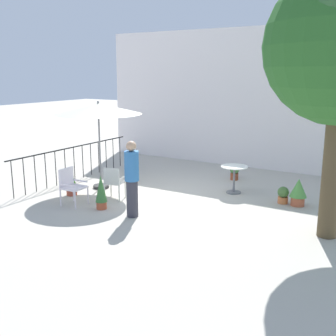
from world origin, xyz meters
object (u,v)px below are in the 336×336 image
object	(u,v)px
patio_chair_0	(71,184)
potted_plant_0	(101,192)
potted_plant_2	(71,181)
standing_person	(132,178)
patio_chair_1	(114,181)
patio_umbrella_0	(98,110)
potted_plant_3	(235,171)
potted_plant_4	(298,191)
cafe_table_0	(234,174)
potted_plant_1	(283,195)

from	to	relation	value
patio_chair_0	potted_plant_0	xyz separation A→B (m)	(0.84, 0.12, -0.09)
potted_plant_2	standing_person	bearing A→B (deg)	-12.39
standing_person	potted_plant_0	bearing A→B (deg)	177.05
patio_chair_1	standing_person	xyz separation A→B (m)	(1.12, -0.75, 0.38)
patio_umbrella_0	standing_person	distance (m)	2.90
potted_plant_3	potted_plant_4	world-z (taller)	potted_plant_4
cafe_table_0	patio_chair_1	world-z (taller)	patio_chair_1
cafe_table_0	patio_chair_1	distance (m)	3.19
patio_chair_0	standing_person	bearing A→B (deg)	2.39
potted_plant_0	potted_plant_2	world-z (taller)	potted_plant_0
potted_plant_3	standing_person	world-z (taller)	standing_person
potted_plant_2	patio_umbrella_0	bearing A→B (deg)	77.95
patio_chair_0	potted_plant_2	world-z (taller)	patio_chair_0
patio_chair_1	potted_plant_0	world-z (taller)	patio_chair_1
potted_plant_1	potted_plant_4	xyz separation A→B (m)	(0.36, -0.00, 0.15)
patio_umbrella_0	patio_chair_0	distance (m)	2.30
potted_plant_0	potted_plant_1	bearing A→B (deg)	36.89
patio_chair_0	patio_chair_1	world-z (taller)	patio_chair_0
potted_plant_1	standing_person	distance (m)	3.82
patio_umbrella_0	potted_plant_4	world-z (taller)	patio_umbrella_0
potted_plant_3	patio_umbrella_0	bearing A→B (deg)	-135.70
patio_chair_1	potted_plant_3	world-z (taller)	patio_chair_1
cafe_table_0	potted_plant_3	bearing A→B (deg)	111.66
potted_plant_1	potted_plant_3	distance (m)	2.45
patio_chair_1	standing_person	distance (m)	1.40
cafe_table_0	potted_plant_2	distance (m)	4.31
patio_chair_0	potted_plant_1	bearing A→B (deg)	32.42
potted_plant_3	standing_person	size ratio (longest dim) A/B	0.28
potted_plant_2	standing_person	size ratio (longest dim) A/B	0.43
patio_umbrella_0	potted_plant_1	xyz separation A→B (m)	(4.75, 1.25, -1.97)
patio_chair_0	potted_plant_3	bearing A→B (deg)	60.16
cafe_table_0	potted_plant_4	bearing A→B (deg)	-7.13
cafe_table_0	patio_chair_0	world-z (taller)	patio_chair_0
potted_plant_1	potted_plant_4	distance (m)	0.39
patio_chair_1	potted_plant_3	xyz separation A→B (m)	(1.82, 3.49, -0.24)
patio_chair_0	potted_plant_4	world-z (taller)	patio_chair_0
potted_plant_0	potted_plant_3	xyz separation A→B (m)	(1.64, 4.19, -0.16)
potted_plant_3	potted_plant_4	xyz separation A→B (m)	(2.27, -1.53, 0.11)
cafe_table_0	potted_plant_0	bearing A→B (deg)	-126.85
potted_plant_2	potted_plant_3	distance (m)	4.81
patio_chair_0	potted_plant_3	distance (m)	4.98
potted_plant_1	potted_plant_3	size ratio (longest dim) A/B	0.88
potted_plant_4	standing_person	distance (m)	4.05
patio_umbrella_0	cafe_table_0	size ratio (longest dim) A/B	3.28
potted_plant_0	potted_plant_2	distance (m)	1.49
patio_chair_1	potted_plant_4	bearing A→B (deg)	25.59
patio_chair_1	potted_plant_0	size ratio (longest dim) A/B	1.04
cafe_table_0	patio_chair_1	size ratio (longest dim) A/B	0.86
patio_chair_1	potted_plant_1	xyz separation A→B (m)	(3.73, 1.96, -0.29)
patio_chair_1	potted_plant_0	bearing A→B (deg)	-75.35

